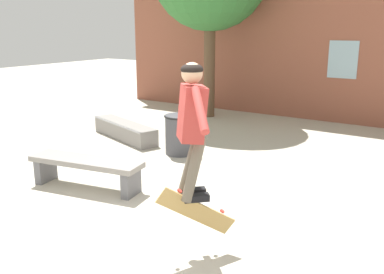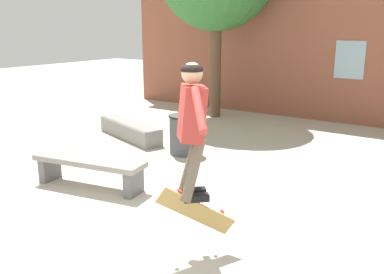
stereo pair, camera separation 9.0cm
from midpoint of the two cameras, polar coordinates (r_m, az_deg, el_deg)
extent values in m
plane|color=beige|center=(4.82, -5.78, -14.92)|extent=(40.00, 40.00, 0.00)
cube|color=#93513D|center=(11.27, 19.82, 10.81)|extent=(13.18, 0.40, 3.56)
cube|color=#99B7C6|center=(11.09, 19.25, 9.72)|extent=(0.70, 0.02, 0.90)
cylinder|color=brown|center=(11.33, 2.10, 9.20)|extent=(0.29, 0.29, 2.59)
cube|color=gray|center=(6.55, -14.39, -3.18)|extent=(1.83, 0.77, 0.08)
cube|color=slate|center=(7.09, -19.26, -4.12)|extent=(0.19, 0.40, 0.38)
cube|color=slate|center=(6.21, -8.54, -6.09)|extent=(0.19, 0.40, 0.38)
cube|color=gray|center=(9.32, -9.23, 0.86)|extent=(2.03, 1.04, 0.35)
cube|color=#B7B7BC|center=(9.19, -10.41, 1.67)|extent=(1.91, 0.68, 0.02)
cylinder|color=#47474C|center=(8.07, -1.94, 0.33)|extent=(0.55, 0.55, 0.75)
torus|color=black|center=(7.99, -1.96, 2.80)|extent=(0.59, 0.59, 0.04)
cube|color=#B23833|center=(4.22, -0.61, 3.18)|extent=(0.43, 0.43, 0.56)
sphere|color=tan|center=(4.16, -0.63, 8.51)|extent=(0.30, 0.30, 0.21)
ellipsoid|color=black|center=(4.15, -0.63, 9.01)|extent=(0.31, 0.31, 0.12)
cylinder|color=#6B6051|center=(4.44, -0.79, -3.65)|extent=(0.30, 0.23, 0.68)
cube|color=black|center=(4.55, -0.40, -7.29)|extent=(0.26, 0.25, 0.07)
cylinder|color=#6B6051|center=(4.28, -0.39, -4.35)|extent=(0.24, 0.30, 0.68)
cube|color=black|center=(4.40, 0.00, -8.10)|extent=(0.26, 0.25, 0.07)
cylinder|color=#B23833|center=(4.57, -1.47, 5.47)|extent=(0.40, 0.41, 0.38)
cylinder|color=#B23833|center=(3.83, 0.39, 3.68)|extent=(0.40, 0.41, 0.38)
cube|color=#AD894C|center=(4.48, 0.00, -9.90)|extent=(0.60, 0.63, 0.63)
cylinder|color=#DB3D33|center=(4.60, 3.48, -9.84)|extent=(0.07, 0.08, 0.05)
cylinder|color=#DB3D33|center=(4.68, 1.95, -11.76)|extent=(0.07, 0.08, 0.05)
cylinder|color=#DB3D33|center=(4.36, -2.26, -7.19)|extent=(0.07, 0.08, 0.05)
cylinder|color=#DB3D33|center=(4.45, -3.79, -9.23)|extent=(0.07, 0.08, 0.05)
camera|label=1|loc=(0.05, -90.61, -0.16)|focal=40.00mm
camera|label=2|loc=(0.05, 89.39, 0.16)|focal=40.00mm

